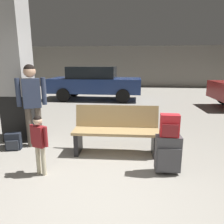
{
  "coord_description": "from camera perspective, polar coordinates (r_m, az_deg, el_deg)",
  "views": [
    {
      "loc": [
        0.55,
        -2.25,
        1.69
      ],
      "look_at": [
        0.17,
        1.3,
        0.85
      ],
      "focal_mm": 33.82,
      "sensor_mm": 36.0,
      "label": 1
    }
  ],
  "objects": [
    {
      "name": "bench",
      "position": [
        4.0,
        1.15,
        -4.95
      ],
      "size": [
        1.62,
        0.58,
        0.89
      ],
      "color": "tan",
      "rests_on": "ground_plane"
    },
    {
      "name": "suitcase",
      "position": [
        3.42,
        14.87,
        -10.83
      ],
      "size": [
        0.39,
        0.24,
        0.6
      ],
      "color": "#4C4C51",
      "rests_on": "ground_plane"
    },
    {
      "name": "ground_plane",
      "position": [
        6.51,
        1.1,
        -2.26
      ],
      "size": [
        18.0,
        18.0,
        0.1
      ],
      "primitive_type": "cube",
      "color": "gray"
    },
    {
      "name": "child",
      "position": [
        3.36,
        -19.08,
        -6.89
      ],
      "size": [
        0.3,
        0.22,
        0.94
      ],
      "color": "beige",
      "rests_on": "ground_plane"
    },
    {
      "name": "adult",
      "position": [
        4.47,
        -20.89,
        3.81
      ],
      "size": [
        0.5,
        0.34,
        1.66
      ],
      "color": "brown",
      "rests_on": "ground_plane"
    },
    {
      "name": "backpack_bright",
      "position": [
        3.27,
        15.32,
        -3.6
      ],
      "size": [
        0.29,
        0.2,
        0.34
      ],
      "color": "red",
      "rests_on": "suitcase"
    },
    {
      "name": "parked_car_far",
      "position": [
        9.86,
        -4.59,
        8.06
      ],
      "size": [
        4.11,
        1.82,
        1.51
      ],
      "color": "navy",
      "rests_on": "ground_plane"
    },
    {
      "name": "backpack_dark_floor",
      "position": [
        4.64,
        -25.09,
        -7.24
      ],
      "size": [
        0.31,
        0.24,
        0.34
      ],
      "color": "#1E232D",
      "rests_on": "ground_plane"
    },
    {
      "name": "garage_back_wall",
      "position": [
        15.12,
        4.19,
        12.11
      ],
      "size": [
        18.0,
        0.12,
        2.8
      ],
      "primitive_type": "cube",
      "color": "gray",
      "rests_on": "ground_plane"
    },
    {
      "name": "structural_pillar",
      "position": [
        5.03,
        -24.65,
        10.06
      ],
      "size": [
        0.57,
        0.57,
        3.05
      ],
      "color": "black",
      "rests_on": "ground_plane"
    }
  ]
}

